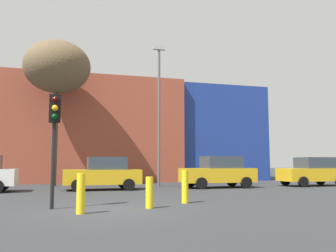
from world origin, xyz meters
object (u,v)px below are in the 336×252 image
at_px(street_lamp, 159,107).
at_px(bollard_yellow_2, 149,192).
at_px(parked_car_2, 103,174).
at_px(parked_car_4, 313,172).
at_px(traffic_light_island, 54,124).
at_px(bollard_yellow_1, 81,194).
at_px(bare_tree_0, 57,68).
at_px(bollard_yellow_0, 185,187).
at_px(parked_car_3, 218,172).

bearing_deg(street_lamp, bollard_yellow_2, -105.85).
bearing_deg(parked_car_2, parked_car_4, -180.00).
distance_m(traffic_light_island, bollard_yellow_1, 2.65).
bearing_deg(bollard_yellow_2, bare_tree_0, 104.25).
xyz_separation_m(parked_car_4, bollard_yellow_1, (-14.83, -9.30, -0.34)).
bearing_deg(bollard_yellow_0, parked_car_4, 33.80).
height_order(bollard_yellow_2, street_lamp, street_lamp).
bearing_deg(parked_car_2, bollard_yellow_2, 94.06).
relative_size(bollard_yellow_0, bollard_yellow_2, 1.18).
xyz_separation_m(parked_car_4, bollard_yellow_0, (-11.11, -7.44, -0.32)).
xyz_separation_m(traffic_light_island, bollard_yellow_2, (2.97, -0.65, -2.17)).
height_order(parked_car_2, bare_tree_0, bare_tree_0).
relative_size(parked_car_2, traffic_light_island, 1.13).
bearing_deg(bollard_yellow_1, bollard_yellow_2, 19.01).
bearing_deg(bare_tree_0, bollard_yellow_1, -85.24).
bearing_deg(bollard_yellow_1, traffic_light_island, 120.37).
distance_m(parked_car_4, bollard_yellow_2, 15.30).
xyz_separation_m(parked_car_2, bollard_yellow_1, (-1.54, -9.30, -0.31)).
distance_m(parked_car_2, bollard_yellow_2, 8.59).
bearing_deg(parked_car_4, bare_tree_0, -15.44).
height_order(traffic_light_island, bollard_yellow_1, traffic_light_island).
bearing_deg(parked_car_2, bollard_yellow_1, 80.58).
distance_m(parked_car_2, parked_car_4, 13.28).
bearing_deg(street_lamp, parked_car_4, -12.15).
height_order(parked_car_4, street_lamp, street_lamp).
xyz_separation_m(parked_car_2, traffic_light_island, (-2.36, -7.91, 1.78)).
bearing_deg(bollard_yellow_1, bollard_yellow_0, 26.68).
bearing_deg(bare_tree_0, traffic_light_island, -88.49).
distance_m(parked_car_3, bollard_yellow_0, 8.73).
relative_size(parked_car_2, bollard_yellow_2, 4.12).
distance_m(traffic_light_island, bollard_yellow_0, 5.01).
distance_m(parked_car_2, bare_tree_0, 8.56).
xyz_separation_m(traffic_light_island, street_lamp, (5.99, 9.99, 2.34)).
bearing_deg(parked_car_2, bollard_yellow_0, 106.31).
bearing_deg(bollard_yellow_0, traffic_light_island, -174.02).
bearing_deg(traffic_light_island, street_lamp, 146.43).
distance_m(bare_tree_0, bollard_yellow_0, 14.65).
relative_size(traffic_light_island, bare_tree_0, 0.38).
height_order(parked_car_4, bollard_yellow_0, parked_car_4).
xyz_separation_m(traffic_light_island, bollard_yellow_1, (0.82, -1.39, -2.10)).
bearing_deg(bollard_yellow_0, street_lamp, 81.31).
distance_m(parked_car_3, traffic_light_island, 12.19).
xyz_separation_m(parked_car_4, bare_tree_0, (-15.97, 4.41, 6.80)).
relative_size(bare_tree_0, bollard_yellow_1, 8.37).
xyz_separation_m(parked_car_2, parked_car_3, (6.74, 0.00, 0.04)).
height_order(bare_tree_0, bollard_yellow_2, bare_tree_0).
relative_size(parked_car_2, parked_car_3, 0.95).
height_order(traffic_light_island, bare_tree_0, bare_tree_0).
xyz_separation_m(parked_car_3, parked_car_4, (6.54, 0.00, -0.02)).
distance_m(parked_car_4, bollard_yellow_0, 13.37).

